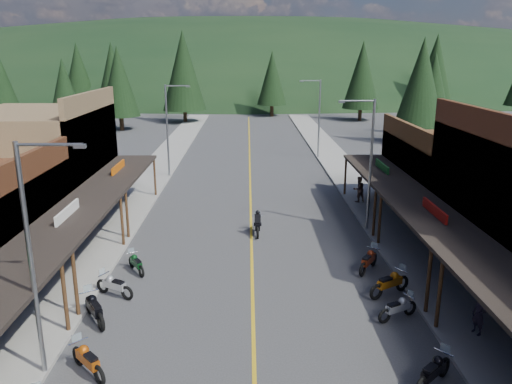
{
  "coord_description": "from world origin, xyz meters",
  "views": [
    {
      "loc": [
        -0.19,
        -20.77,
        10.52
      ],
      "look_at": [
        0.26,
        6.23,
        3.0
      ],
      "focal_mm": 35.0,
      "sensor_mm": 36.0,
      "label": 1
    }
  ],
  "objects_px": {
    "shop_west_3": "(40,165)",
    "pine_8": "(65,93)",
    "pine_4": "(362,75)",
    "streetlight_1": "(169,127)",
    "bike_west_7": "(114,285)",
    "streetlight_2": "(369,160)",
    "bike_east_5": "(434,370)",
    "bike_east_8": "(369,259)",
    "pine_7": "(78,72)",
    "pine_10": "(119,81)",
    "streetlight_3": "(318,115)",
    "pine_5": "(435,68)",
    "bike_east_6": "(398,307)",
    "bike_west_8": "(136,263)",
    "bike_west_6": "(94,307)",
    "shop_east_3": "(457,177)",
    "bike_west_5": "(88,359)",
    "pine_1": "(113,73)",
    "pine_9": "(433,86)",
    "pine_3": "(272,78)",
    "pedestrian_east_a": "(479,314)",
    "pine_0": "(0,79)",
    "pine_11": "(421,83)",
    "bike_east_7": "(390,282)",
    "streetlight_0": "(34,252)",
    "pine_2": "(183,71)",
    "rider_on_bike": "(258,224)",
    "pedestrian_east_b": "(359,189)"
  },
  "relations": [
    {
      "from": "shop_east_3",
      "to": "pedestrian_east_a",
      "type": "xyz_separation_m",
      "value": [
        -5.18,
        -15.23,
        -1.58
      ]
    },
    {
      "from": "pine_8",
      "to": "bike_west_6",
      "type": "xyz_separation_m",
      "value": [
        15.6,
        -42.58,
        -5.32
      ]
    },
    {
      "from": "pine_11",
      "to": "bike_east_7",
      "type": "distance_m",
      "value": 41.4
    },
    {
      "from": "pedestrian_east_b",
      "to": "pedestrian_east_a",
      "type": "bearing_deg",
      "value": 71.42
    },
    {
      "from": "pine_10",
      "to": "bike_west_6",
      "type": "height_order",
      "value": "pine_10"
    },
    {
      "from": "bike_east_8",
      "to": "bike_east_5",
      "type": "bearing_deg",
      "value": -56.38
    },
    {
      "from": "bike_west_8",
      "to": "pine_0",
      "type": "bearing_deg",
      "value": 87.05
    },
    {
      "from": "streetlight_2",
      "to": "bike_west_6",
      "type": "xyz_separation_m",
      "value": [
        -13.36,
        -10.58,
        -3.81
      ]
    },
    {
      "from": "rider_on_bike",
      "to": "pine_8",
      "type": "bearing_deg",
      "value": 125.09
    },
    {
      "from": "shop_west_3",
      "to": "bike_east_8",
      "type": "xyz_separation_m",
      "value": [
        19.6,
        -9.14,
        -2.9
      ]
    },
    {
      "from": "streetlight_3",
      "to": "pine_5",
      "type": "relative_size",
      "value": 0.57
    },
    {
      "from": "shop_west_3",
      "to": "pine_8",
      "type": "height_order",
      "value": "pine_8"
    },
    {
      "from": "streetlight_1",
      "to": "pine_1",
      "type": "bearing_deg",
      "value": 109.55
    },
    {
      "from": "streetlight_2",
      "to": "streetlight_3",
      "type": "distance_m",
      "value": 22.0
    },
    {
      "from": "streetlight_0",
      "to": "pine_4",
      "type": "height_order",
      "value": "pine_4"
    },
    {
      "from": "bike_west_8",
      "to": "bike_west_6",
      "type": "bearing_deg",
      "value": -130.65
    },
    {
      "from": "pine_0",
      "to": "pedestrian_east_b",
      "type": "xyz_separation_m",
      "value": [
        47.8,
        -48.27,
        -5.39
      ]
    },
    {
      "from": "shop_west_3",
      "to": "streetlight_3",
      "type": "distance_m",
      "value": 27.94
    },
    {
      "from": "bike_east_6",
      "to": "bike_east_8",
      "type": "relative_size",
      "value": 0.9
    },
    {
      "from": "shop_east_3",
      "to": "pine_4",
      "type": "bearing_deg",
      "value": 85.02
    },
    {
      "from": "streetlight_1",
      "to": "bike_west_7",
      "type": "bearing_deg",
      "value": -88.0
    },
    {
      "from": "bike_west_6",
      "to": "bike_west_5",
      "type": "bearing_deg",
      "value": -109.54
    },
    {
      "from": "bike_west_8",
      "to": "pine_11",
      "type": "bearing_deg",
      "value": 21.58
    },
    {
      "from": "pine_0",
      "to": "pine_1",
      "type": "xyz_separation_m",
      "value": [
        16.0,
        8.0,
        0.75
      ]
    },
    {
      "from": "pine_9",
      "to": "bike_east_6",
      "type": "xyz_separation_m",
      "value": [
        -18.09,
        -47.56,
        -5.83
      ]
    },
    {
      "from": "streetlight_3",
      "to": "bike_east_7",
      "type": "height_order",
      "value": "streetlight_3"
    },
    {
      "from": "bike_east_6",
      "to": "pine_9",
      "type": "bearing_deg",
      "value": 131.99
    },
    {
      "from": "pine_5",
      "to": "bike_west_8",
      "type": "xyz_separation_m",
      "value": [
        -39.75,
        -69.85,
        -7.46
      ]
    },
    {
      "from": "pine_5",
      "to": "bike_east_5",
      "type": "height_order",
      "value": "pine_5"
    },
    {
      "from": "pine_0",
      "to": "pine_2",
      "type": "height_order",
      "value": "pine_2"
    },
    {
      "from": "streetlight_2",
      "to": "bike_east_8",
      "type": "bearing_deg",
      "value": -101.05
    },
    {
      "from": "bike_west_7",
      "to": "bike_east_6",
      "type": "bearing_deg",
      "value": -71.01
    },
    {
      "from": "shop_west_3",
      "to": "pine_4",
      "type": "height_order",
      "value": "pine_4"
    },
    {
      "from": "bike_east_5",
      "to": "bike_east_8",
      "type": "relative_size",
      "value": 0.97
    },
    {
      "from": "bike_west_7",
      "to": "pine_5",
      "type": "bearing_deg",
      "value": 0.22
    },
    {
      "from": "bike_east_5",
      "to": "pine_0",
      "type": "bearing_deg",
      "value": 171.17
    },
    {
      "from": "pine_4",
      "to": "rider_on_bike",
      "type": "xyz_separation_m",
      "value": [
        -17.62,
        -52.51,
        -6.6
      ]
    },
    {
      "from": "streetlight_2",
      "to": "bike_east_5",
      "type": "relative_size",
      "value": 3.8
    },
    {
      "from": "bike_west_5",
      "to": "rider_on_bike",
      "type": "relative_size",
      "value": 1.01
    },
    {
      "from": "shop_east_3",
      "to": "bike_west_5",
      "type": "bearing_deg",
      "value": -138.16
    },
    {
      "from": "pine_8",
      "to": "bike_east_6",
      "type": "distance_m",
      "value": 51.18
    },
    {
      "from": "pine_3",
      "to": "bike_west_6",
      "type": "bearing_deg",
      "value": -98.63
    },
    {
      "from": "bike_east_6",
      "to": "shop_east_3",
      "type": "bearing_deg",
      "value": 123.31
    },
    {
      "from": "pine_7",
      "to": "pine_10",
      "type": "xyz_separation_m",
      "value": [
        14.0,
        -26.0,
        -0.45
      ]
    },
    {
      "from": "streetlight_3",
      "to": "pine_1",
      "type": "bearing_deg",
      "value": 127.73
    },
    {
      "from": "pine_3",
      "to": "pedestrian_east_b",
      "type": "relative_size",
      "value": 5.84
    },
    {
      "from": "pine_7",
      "to": "pine_8",
      "type": "bearing_deg",
      "value": -74.48
    },
    {
      "from": "pine_2",
      "to": "bike_east_8",
      "type": "height_order",
      "value": "pine_2"
    },
    {
      "from": "bike_west_8",
      "to": "pedestrian_east_a",
      "type": "distance_m",
      "value": 15.57
    },
    {
      "from": "bike_west_7",
      "to": "bike_east_5",
      "type": "xyz_separation_m",
      "value": [
        11.99,
        -6.45,
        0.02
      ]
    }
  ]
}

